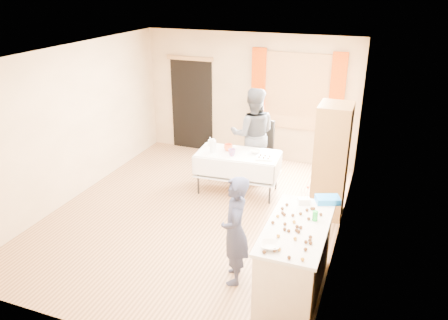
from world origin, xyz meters
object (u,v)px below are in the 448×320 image
at_px(counter, 295,258).
at_px(girl, 235,231).
at_px(cabinet, 331,161).
at_px(woman, 253,134).
at_px(chair, 259,158).
at_px(party_table, 238,169).

relative_size(counter, girl, 1.04).
distance_m(cabinet, woman, 1.79).
height_order(chair, woman, woman).
xyz_separation_m(chair, woman, (-0.05, -0.25, 0.56)).
height_order(counter, woman, woman).
distance_m(cabinet, party_table, 1.70).
relative_size(girl, woman, 0.81).
height_order(counter, girl, girl).
xyz_separation_m(girl, woman, (-0.71, 3.03, 0.17)).
relative_size(counter, party_table, 0.99).
distance_m(cabinet, chair, 1.97).
distance_m(girl, woman, 3.12).
height_order(cabinet, girl, cabinet).
bearing_deg(cabinet, chair, 143.14).
distance_m(party_table, girl, 2.51).
bearing_deg(party_table, girl, -75.66).
distance_m(party_table, chair, 0.92).
bearing_deg(counter, cabinet, 87.26).
height_order(cabinet, party_table, cabinet).
bearing_deg(counter, party_table, 123.41).
height_order(cabinet, chair, cabinet).
bearing_deg(party_table, counter, -60.40).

